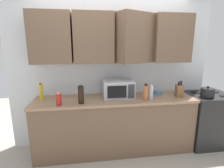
# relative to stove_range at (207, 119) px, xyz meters

# --- Properties ---
(wall_back_with_cabinets) EXTENTS (3.41, 0.56, 2.60)m
(wall_back_with_cabinets) POSITION_rel_stove_range_xyz_m (-1.65, 0.25, 1.13)
(wall_back_with_cabinets) COLOR white
(wall_back_with_cabinets) RESTS_ON ground_plane
(counter_run) EXTENTS (2.54, 0.63, 0.90)m
(counter_run) POSITION_rel_stove_range_xyz_m (-1.65, 0.02, -0.00)
(counter_run) COLOR brown
(counter_run) RESTS_ON ground_plane
(stove_range) EXTENTS (0.76, 0.64, 0.91)m
(stove_range) POSITION_rel_stove_range_xyz_m (0.00, 0.00, 0.00)
(stove_range) COLOR black
(stove_range) RESTS_ON ground_plane
(kettle) EXTENTS (0.21, 0.21, 0.17)m
(kettle) POSITION_rel_stove_range_xyz_m (-0.17, -0.14, 0.53)
(kettle) COLOR black
(kettle) RESTS_ON stove_range
(microwave) EXTENTS (0.48, 0.37, 0.28)m
(microwave) POSITION_rel_stove_range_xyz_m (-1.60, 0.06, 0.59)
(microwave) COLOR #B7B7BC
(microwave) RESTS_ON counter_run
(knife_block) EXTENTS (0.11, 0.13, 0.27)m
(knife_block) POSITION_rel_stove_range_xyz_m (-0.61, -0.05, 0.55)
(knife_block) COLOR brown
(knife_block) RESTS_ON counter_run
(bottle_clear_tall) EXTENTS (0.07, 0.07, 0.23)m
(bottle_clear_tall) POSITION_rel_stove_range_xyz_m (-1.11, -0.10, 0.56)
(bottle_clear_tall) COLOR silver
(bottle_clear_tall) RESTS_ON counter_run
(bottle_yellow_mustard) EXTENTS (0.06, 0.06, 0.27)m
(bottle_yellow_mustard) POSITION_rel_stove_range_xyz_m (-2.78, 0.07, 0.58)
(bottle_yellow_mustard) COLOR gold
(bottle_yellow_mustard) RESTS_ON counter_run
(bottle_soy_dark) EXTENTS (0.08, 0.08, 0.27)m
(bottle_soy_dark) POSITION_rel_stove_range_xyz_m (-2.18, -0.17, 0.58)
(bottle_soy_dark) COLOR black
(bottle_soy_dark) RESTS_ON counter_run
(bottle_red_sauce) EXTENTS (0.07, 0.07, 0.18)m
(bottle_red_sauce) POSITION_rel_stove_range_xyz_m (-2.48, -0.20, 0.53)
(bottle_red_sauce) COLOR red
(bottle_red_sauce) RESTS_ON counter_run
(bottle_spice_jar) EXTENTS (0.08, 0.08, 0.26)m
(bottle_spice_jar) POSITION_rel_stove_range_xyz_m (-1.21, -0.15, 0.57)
(bottle_spice_jar) COLOR #BC6638
(bottle_spice_jar) RESTS_ON counter_run
(bowl_ceramic_small) EXTENTS (0.15, 0.15, 0.06)m
(bowl_ceramic_small) POSITION_rel_stove_range_xyz_m (-0.90, 0.13, 0.48)
(bowl_ceramic_small) COLOR teal
(bowl_ceramic_small) RESTS_ON counter_run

